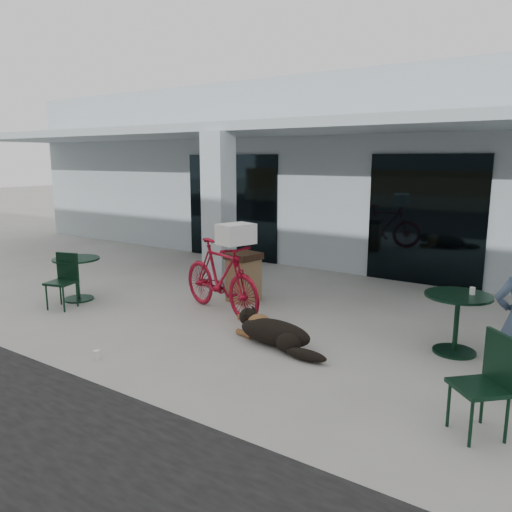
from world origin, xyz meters
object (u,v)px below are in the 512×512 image
Objects in this scene: cafe_table_far at (456,324)px; trash_receptacle at (243,277)px; cafe_chair_near at (61,282)px; cafe_table_near at (77,279)px; cafe_chair_far_b at (479,386)px; bicycle at (220,277)px; dog at (275,331)px.

cafe_table_far is 3.86m from trash_receptacle.
cafe_chair_near reaches higher than trash_receptacle.
trash_receptacle is at bearing 26.36° from cafe_chair_near.
cafe_chair_far_b reaches higher than cafe_table_near.
bicycle is 2.29× the size of trash_receptacle.
trash_receptacle reaches higher than cafe_table_far.
trash_receptacle reaches higher than dog.
bicycle is at bearing 13.20° from cafe_chair_near.
cafe_table_near is 0.97× the size of cafe_table_far.
cafe_table_far is at bearing 10.95° from cafe_table_near.
cafe_table_near reaches higher than dog.
cafe_chair_near is 1.06× the size of trash_receptacle.
cafe_chair_far_b is (2.82, -0.88, 0.28)m from dog.
bicycle is at bearing 17.88° from cafe_table_near.
cafe_table_far is at bearing 153.20° from cafe_chair_far_b.
cafe_chair_near is at bearing -64.68° from cafe_table_near.
cafe_table_near is at bearing 99.28° from cafe_chair_near.
cafe_chair_far_b reaches higher than cafe_chair_near.
bicycle reaches higher than cafe_chair_far_b.
dog is 2.97m from cafe_chair_far_b.
dog is at bearing 1.17° from cafe_table_near.
bicycle is 2.85m from cafe_table_near.
trash_receptacle is (-0.09, 0.79, -0.17)m from bicycle.
cafe_chair_far_b is at bearing -18.39° from cafe_chair_near.
cafe_chair_near is at bearing -164.22° from cafe_table_far.
dog is 1.52× the size of cafe_table_near.
cafe_table_near is 3.10m from trash_receptacle.
cafe_table_far is at bearing -0.26° from cafe_chair_near.
cafe_chair_far_b reaches higher than cafe_table_far.
cafe_table_far reaches higher than dog.
cafe_chair_far_b reaches higher than dog.
cafe_chair_near is (-4.05, -0.59, 0.27)m from dog.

